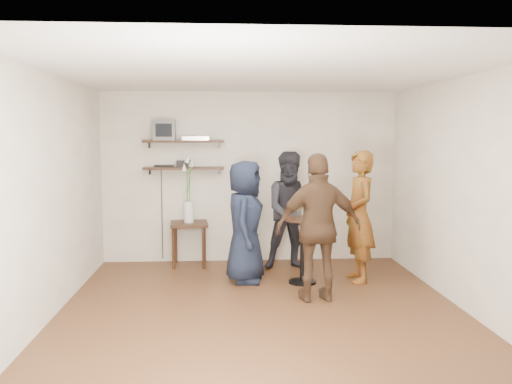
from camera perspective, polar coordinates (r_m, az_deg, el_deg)
room at (r=5.85m, az=0.64°, el=-0.32°), size 4.58×5.08×2.68m
shelf_upper at (r=8.19m, az=-7.64°, el=5.29°), size 1.20×0.25×0.04m
shelf_lower at (r=8.21m, az=-7.61°, el=2.50°), size 1.20×0.25×0.04m
crt_monitor at (r=8.21m, az=-9.59°, el=6.43°), size 0.32×0.30×0.30m
dvd_deck at (r=8.18m, az=-6.36°, el=5.64°), size 0.40×0.24×0.06m
radio at (r=8.20m, az=-7.61°, el=2.97°), size 0.22×0.10×0.10m
power_strip at (r=8.28m, az=-9.65°, el=2.72°), size 0.30×0.05×0.03m
side_table at (r=8.13m, az=-7.05°, el=-3.94°), size 0.58×0.58×0.65m
vase_lilies at (r=8.07m, az=-7.10°, el=-0.94°), size 0.20×0.20×1.02m
drinks_table at (r=7.15m, az=4.93°, el=-5.18°), size 0.48×0.48×0.87m
wine_glass_fl at (r=7.05m, az=4.42°, el=-1.57°), size 0.07×0.07×0.21m
wine_glass_fr at (r=7.05m, az=5.48°, el=-1.66°), size 0.07×0.07×0.20m
wine_glass_bl at (r=7.14m, az=4.58°, el=-1.43°), size 0.07×0.07×0.22m
wine_glass_br at (r=7.11m, az=5.25°, el=-1.68°), size 0.06×0.06×0.19m
person_plaid at (r=7.31m, az=10.79°, el=-2.54°), size 0.46×0.67×1.75m
person_dark at (r=7.84m, az=3.82°, el=-1.99°), size 0.87×0.69×1.71m
person_navy at (r=7.15m, az=-1.16°, el=-3.14°), size 0.63×0.86×1.61m
person_brown at (r=6.38m, az=6.64°, el=-3.74°), size 1.06×0.52×1.74m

